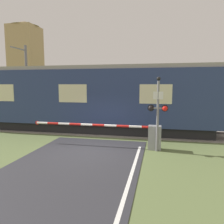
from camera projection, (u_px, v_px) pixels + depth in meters
ground_plane at (90, 150)px, 10.25m from camera, size 80.00×80.00×0.00m
track_bed at (110, 131)px, 14.32m from camera, size 36.00×3.20×0.13m
train at (81, 98)px, 14.46m from camera, size 17.78×2.77×4.22m
crossing_barrier at (142, 135)px, 10.45m from camera, size 6.53×0.44×1.16m
signal_post at (158, 109)px, 9.88m from camera, size 0.92×0.26×3.42m
catenary_pole at (27, 83)px, 17.64m from camera, size 0.20×1.90×6.17m
distant_building at (26, 62)px, 36.58m from camera, size 4.76×4.76×13.39m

